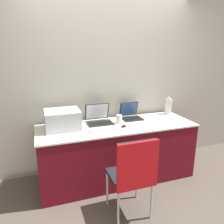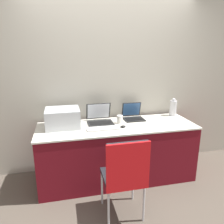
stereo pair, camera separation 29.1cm
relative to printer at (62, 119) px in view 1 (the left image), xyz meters
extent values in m
plane|color=brown|center=(0.71, -0.45, -0.92)|extent=(14.00, 14.00, 0.00)
cube|color=#B7B2A3|center=(0.71, 0.35, 0.38)|extent=(8.00, 0.05, 2.60)
cube|color=maroon|center=(0.71, -0.10, -0.54)|extent=(2.10, 0.70, 0.77)
cube|color=silver|center=(0.71, -0.10, -0.14)|extent=(2.12, 0.72, 0.02)
cube|color=#B2B7BC|center=(0.00, 0.00, -0.01)|extent=(0.44, 0.39, 0.24)
cube|color=black|center=(0.00, -0.03, 0.09)|extent=(0.35, 0.29, 0.04)
cube|color=black|center=(0.50, 0.01, -0.12)|extent=(0.35, 0.25, 0.02)
cube|color=black|center=(0.50, -0.01, -0.11)|extent=(0.30, 0.14, 0.00)
cube|color=black|center=(0.50, 0.17, 0.01)|extent=(0.35, 0.08, 0.24)
cube|color=silver|center=(0.50, 0.17, 0.01)|extent=(0.31, 0.07, 0.22)
cube|color=black|center=(1.01, 0.07, -0.12)|extent=(0.29, 0.22, 0.02)
cube|color=black|center=(1.01, 0.06, -0.11)|extent=(0.25, 0.12, 0.00)
cube|color=black|center=(1.01, 0.21, -0.01)|extent=(0.29, 0.06, 0.21)
cube|color=#2D5184|center=(1.01, 0.20, -0.01)|extent=(0.26, 0.05, 0.19)
cube|color=silver|center=(0.49, -0.21, -0.12)|extent=(0.41, 0.14, 0.02)
cylinder|color=white|center=(0.77, -0.03, -0.08)|extent=(0.08, 0.08, 0.10)
cylinder|color=white|center=(0.77, -0.03, -0.02)|extent=(0.08, 0.08, 0.01)
ellipsoid|color=black|center=(0.76, -0.21, -0.12)|extent=(0.07, 0.04, 0.03)
cylinder|color=silver|center=(1.66, 0.15, -0.01)|extent=(0.10, 0.10, 0.23)
sphere|color=silver|center=(1.66, 0.15, 0.11)|extent=(0.06, 0.06, 0.06)
cube|color=black|center=(0.59, -0.80, -0.47)|extent=(0.42, 0.40, 0.04)
cube|color=black|center=(0.59, -0.98, -0.22)|extent=(0.42, 0.03, 0.46)
cylinder|color=silver|center=(0.40, -0.61, -0.71)|extent=(0.02, 0.02, 0.44)
cylinder|color=silver|center=(0.78, -0.61, -0.71)|extent=(0.02, 0.02, 0.44)
cylinder|color=silver|center=(0.40, -0.98, -0.71)|extent=(0.02, 0.02, 0.44)
cylinder|color=silver|center=(0.78, -0.98, -0.71)|extent=(0.02, 0.02, 0.44)
cube|color=red|center=(0.59, -1.01, -0.24)|extent=(0.44, 0.02, 0.51)
camera|label=1|loc=(-0.26, -2.72, 0.85)|focal=35.00mm
camera|label=2|loc=(0.02, -2.80, 0.85)|focal=35.00mm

